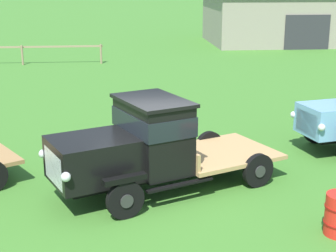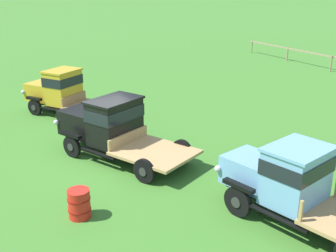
{
  "view_description": "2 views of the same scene",
  "coord_description": "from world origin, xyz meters",
  "px_view_note": "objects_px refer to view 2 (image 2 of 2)",
  "views": [
    {
      "loc": [
        -0.66,
        -10.79,
        4.82
      ],
      "look_at": [
        0.6,
        2.43,
        1.0
      ],
      "focal_mm": 55.0,
      "sensor_mm": 36.0,
      "label": 1
    },
    {
      "loc": [
        13.65,
        -4.95,
        6.33
      ],
      "look_at": [
        0.6,
        2.43,
        1.0
      ],
      "focal_mm": 45.0,
      "sensor_mm": 36.0,
      "label": 2
    }
  ],
  "objects_px": {
    "vintage_truck_foreground_near": "(61,91)",
    "oil_drum_beside_row": "(79,204)",
    "vintage_truck_second_in_line": "(110,125)",
    "vintage_truck_midrow_center": "(290,180)"
  },
  "relations": [
    {
      "from": "vintage_truck_foreground_near",
      "to": "oil_drum_beside_row",
      "type": "height_order",
      "value": "vintage_truck_foreground_near"
    },
    {
      "from": "vintage_truck_midrow_center",
      "to": "oil_drum_beside_row",
      "type": "bearing_deg",
      "value": -119.86
    },
    {
      "from": "vintage_truck_foreground_near",
      "to": "vintage_truck_midrow_center",
      "type": "height_order",
      "value": "vintage_truck_midrow_center"
    },
    {
      "from": "vintage_truck_second_in_line",
      "to": "vintage_truck_midrow_center",
      "type": "relative_size",
      "value": 1.09
    },
    {
      "from": "vintage_truck_second_in_line",
      "to": "vintage_truck_midrow_center",
      "type": "distance_m",
      "value": 7.04
    },
    {
      "from": "vintage_truck_second_in_line",
      "to": "oil_drum_beside_row",
      "type": "xyz_separation_m",
      "value": [
        3.71,
        -2.45,
        -0.73
      ]
    },
    {
      "from": "vintage_truck_second_in_line",
      "to": "vintage_truck_midrow_center",
      "type": "xyz_separation_m",
      "value": [
        6.57,
        2.53,
        0.01
      ]
    },
    {
      "from": "oil_drum_beside_row",
      "to": "vintage_truck_foreground_near",
      "type": "bearing_deg",
      "value": 166.4
    },
    {
      "from": "vintage_truck_foreground_near",
      "to": "vintage_truck_second_in_line",
      "type": "distance_m",
      "value": 5.92
    },
    {
      "from": "vintage_truck_foreground_near",
      "to": "oil_drum_beside_row",
      "type": "bearing_deg",
      "value": -13.6
    }
  ]
}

